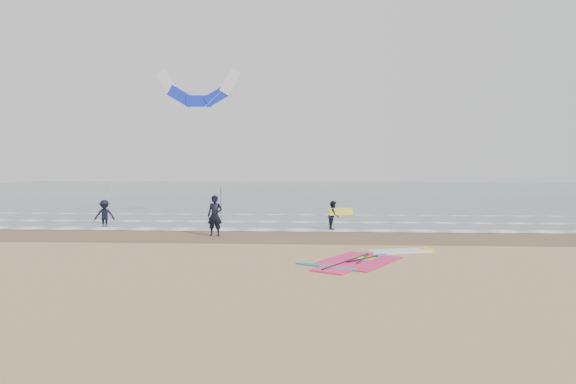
# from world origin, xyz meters

# --- Properties ---
(ground) EXTENTS (120.00, 120.00, 0.00)m
(ground) POSITION_xyz_m (0.00, 0.00, 0.00)
(ground) COLOR tan
(ground) RESTS_ON ground
(sea_water) EXTENTS (120.00, 80.00, 0.02)m
(sea_water) POSITION_xyz_m (0.00, 48.00, 0.01)
(sea_water) COLOR #47605E
(sea_water) RESTS_ON ground
(wet_sand_band) EXTENTS (120.00, 5.00, 0.01)m
(wet_sand_band) POSITION_xyz_m (0.00, 6.00, 0.00)
(wet_sand_band) COLOR brown
(wet_sand_band) RESTS_ON ground
(foam_waterline) EXTENTS (120.00, 9.15, 0.02)m
(foam_waterline) POSITION_xyz_m (0.00, 10.44, 0.03)
(foam_waterline) COLOR white
(foam_waterline) RESTS_ON ground
(windsurf_rig) EXTENTS (5.38, 5.09, 0.13)m
(windsurf_rig) POSITION_xyz_m (2.82, 0.15, 0.03)
(windsurf_rig) COLOR white
(windsurf_rig) RESTS_ON ground
(person_standing) EXTENTS (0.77, 0.54, 1.99)m
(person_standing) POSITION_xyz_m (-4.10, 5.91, 1.00)
(person_standing) COLOR black
(person_standing) RESTS_ON ground
(person_walking) EXTENTS (0.64, 0.79, 1.54)m
(person_walking) POSITION_xyz_m (1.70, 8.68, 0.77)
(person_walking) COLOR black
(person_walking) RESTS_ON ground
(person_wading) EXTENTS (1.27, 0.93, 1.76)m
(person_wading) POSITION_xyz_m (-11.55, 10.54, 0.88)
(person_wading) COLOR black
(person_wading) RESTS_ON ground
(held_pole) EXTENTS (0.17, 0.86, 1.82)m
(held_pole) POSITION_xyz_m (-3.80, 5.91, 1.46)
(held_pole) COLOR black
(held_pole) RESTS_ON ground
(carried_kiteboard) EXTENTS (1.30, 0.51, 0.39)m
(carried_kiteboard) POSITION_xyz_m (2.10, 8.58, 0.98)
(carried_kiteboard) COLOR yellow
(carried_kiteboard) RESTS_ON ground
(surf_kite) EXTENTS (7.43, 4.71, 8.63)m
(surf_kite) POSITION_xyz_m (-7.01, 15.13, 8.26)
(surf_kite) COLOR white
(surf_kite) RESTS_ON ground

